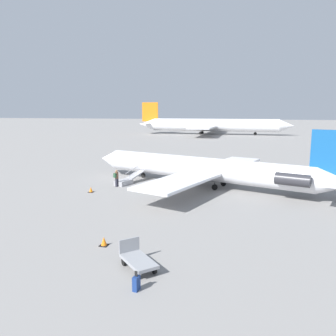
% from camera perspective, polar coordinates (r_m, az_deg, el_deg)
% --- Properties ---
extents(ground_plane, '(600.00, 600.00, 0.00)m').
position_cam_1_polar(ground_plane, '(34.15, 5.44, -3.02)').
color(ground_plane, gray).
extents(airplane_main, '(27.45, 21.34, 6.09)m').
position_cam_1_polar(airplane_main, '(33.42, 6.79, -0.15)').
color(airplane_main, silver).
rests_on(airplane_main, ground).
extents(airplane_far_center, '(51.28, 38.98, 10.73)m').
position_cam_1_polar(airplane_far_center, '(111.09, 7.49, 7.46)').
color(airplane_far_center, white).
rests_on(airplane_far_center, ground).
extents(boarding_stairs, '(2.14, 4.13, 1.57)m').
position_cam_1_polar(boarding_stairs, '(34.77, -7.33, -2.22)').
color(boarding_stairs, '#99999E').
rests_on(boarding_stairs, ground).
extents(passenger, '(0.42, 0.57, 1.74)m').
position_cam_1_polar(passenger, '(33.61, -8.96, -1.56)').
color(passenger, '#23232D').
rests_on(passenger, ground).
extents(luggage_cart, '(2.36, 2.30, 1.22)m').
position_cam_1_polar(luggage_cart, '(16.56, -5.35, -15.58)').
color(luggage_cart, gray).
rests_on(luggage_cart, ground).
extents(suitcase, '(0.26, 0.38, 0.88)m').
position_cam_1_polar(suitcase, '(14.85, -5.54, -19.34)').
color(suitcase, navy).
rests_on(suitcase, ground).
extents(traffic_cone_near_stairs, '(0.47, 0.47, 0.52)m').
position_cam_1_polar(traffic_cone_near_stairs, '(31.93, -13.28, -3.71)').
color(traffic_cone_near_stairs, black).
rests_on(traffic_cone_near_stairs, ground).
extents(traffic_cone_near_cart, '(0.47, 0.47, 0.52)m').
position_cam_1_polar(traffic_cone_near_cart, '(19.46, -11.10, -12.47)').
color(traffic_cone_near_cart, black).
rests_on(traffic_cone_near_cart, ground).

